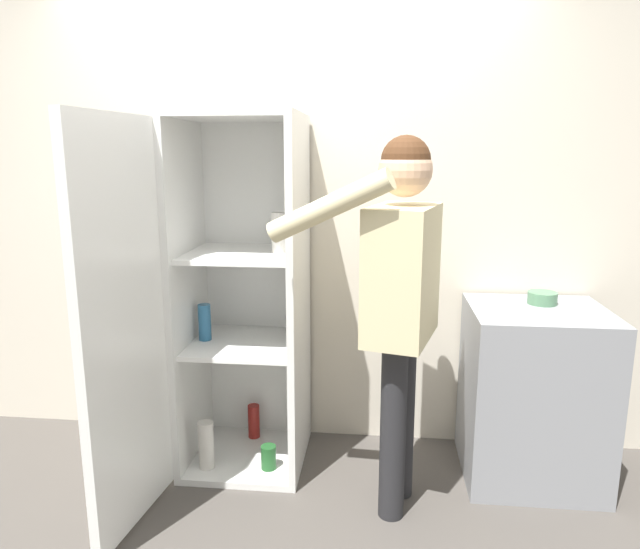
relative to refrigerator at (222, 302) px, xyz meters
name	(u,v)px	position (x,y,z in m)	size (l,w,h in m)	color
ground_plane	(258,535)	(0.28, -0.54, -0.90)	(12.00, 12.00, 0.00)	#4C4742
wall_back	(290,217)	(0.28, 0.44, 0.38)	(7.00, 0.06, 2.55)	beige
refrigerator	(222,302)	(0.00, 0.00, 0.00)	(0.73, 1.21, 1.82)	white
person	(400,282)	(0.87, -0.24, 0.18)	(0.75, 0.58, 1.70)	#262628
counter	(533,394)	(1.56, 0.09, -0.46)	(0.66, 0.60, 0.88)	gray
bowl	(542,298)	(1.59, 0.20, 0.02)	(0.14, 0.14, 0.06)	#517F5B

